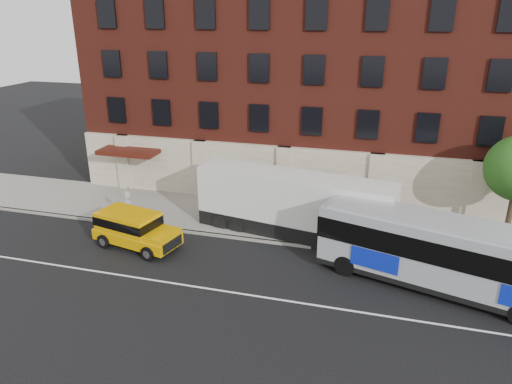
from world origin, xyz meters
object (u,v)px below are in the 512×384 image
(yellow_suv, at_px, (133,227))
(shipping_container, at_px, (293,206))
(city_bus, at_px, (457,255))
(sign_pole, at_px, (129,203))

(yellow_suv, xyz_separation_m, shipping_container, (8.42, 3.64, 0.76))
(city_bus, height_order, shipping_container, shipping_container)
(sign_pole, relative_size, yellow_suv, 0.47)
(city_bus, relative_size, yellow_suv, 2.47)
(sign_pole, xyz_separation_m, shipping_container, (10.07, 1.13, 0.45))
(sign_pole, bearing_deg, yellow_suv, -56.74)
(sign_pole, bearing_deg, shipping_container, 6.42)
(city_bus, distance_m, shipping_container, 9.35)
(sign_pole, distance_m, yellow_suv, 3.02)
(city_bus, xyz_separation_m, shipping_container, (-8.49, 3.93, -0.05))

